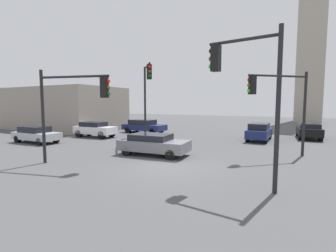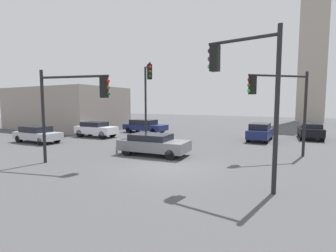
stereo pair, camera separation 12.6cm
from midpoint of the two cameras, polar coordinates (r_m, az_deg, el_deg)
The scene contains 13 objects.
ground_plane at distance 12.41m, azimuth -0.01°, elevation -9.36°, with size 102.92×102.92×0.00m, color #4C4C4F.
traffic_light_0 at distance 9.40m, azimuth 17.94°, elevation 10.25°, with size 2.67×0.53×5.75m.
traffic_light_1 at distance 13.21m, azimuth -20.99°, elevation 6.10°, with size 3.79×1.20×4.86m.
traffic_light_2 at distance 15.32m, azimuth 24.76°, elevation 6.35°, with size 2.95×2.68×4.98m.
traffic_light_3 at distance 18.28m, azimuth -4.65°, elevation 8.76°, with size 1.92×2.24×5.98m.
car_0 at distance 14.93m, azimuth -3.20°, elevation -4.15°, with size 4.36×2.22×1.28m.
car_1 at distance 26.35m, azimuth -5.32°, elevation 0.04°, with size 4.71×2.04×1.40m.
car_4 at distance 22.26m, azimuth -28.08°, elevation -1.65°, with size 4.10×1.72×1.31m.
car_5 at distance 23.75m, azimuth -16.37°, elevation -0.66°, with size 4.04×1.82×1.42m.
car_6 at distance 21.95m, azimuth 20.85°, elevation -1.26°, with size 1.70×3.93×1.48m.
car_7 at distance 25.16m, azimuth 30.39°, elevation -0.87°, with size 2.08×4.35×1.39m.
building_flank at distance 33.05m, azimuth -22.61°, elevation 3.78°, with size 13.91×8.06×5.00m, color gray.
skyline_tower at distance 51.16m, azimuth 31.21°, elevation 23.75°, with size 4.16×4.16×39.94m, color #A89E8E.
Camera 2 is at (5.79, -10.52, 3.14)m, focal length 26.12 mm.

